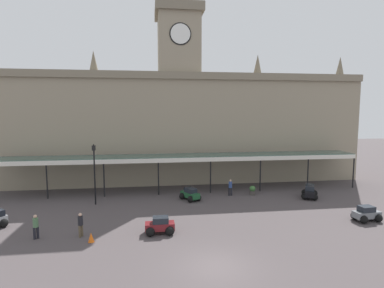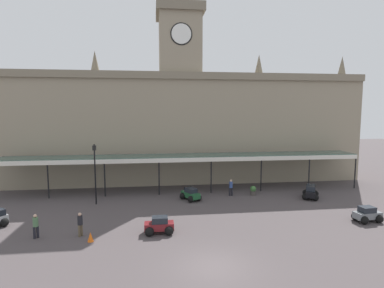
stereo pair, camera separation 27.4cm
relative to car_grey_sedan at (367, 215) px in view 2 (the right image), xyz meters
name	(u,v)px [view 2 (the right image)]	position (x,y,z in m)	size (l,w,h in m)	color
ground_plane	(213,267)	(-13.22, -5.40, -0.50)	(140.00, 140.00, 0.00)	#4A4244
station_building	(180,123)	(-13.22, 16.24, 6.56)	(43.86, 6.05, 20.67)	gray
entrance_canopy	(184,157)	(-13.22, 10.99, 3.20)	(38.04, 3.26, 3.85)	#38564C
car_grey_sedan	(367,215)	(0.00, 0.00, 0.00)	(2.13, 1.66, 1.19)	slate
car_maroon_sedan	(159,226)	(-16.10, -0.30, 0.00)	(2.05, 1.52, 1.19)	maroon
car_green_sedan	(191,195)	(-12.96, 7.41, 0.00)	(2.08, 2.25, 1.19)	#1E512D
car_black_estate	(310,193)	(-1.14, 6.60, 0.06)	(2.17, 2.43, 1.27)	black
pedestrian_near_entrance	(231,187)	(-8.72, 8.42, 0.41)	(0.39, 0.34, 1.67)	black
pedestrian_crossing_forecourt	(36,225)	(-24.40, -0.11, 0.41)	(0.34, 0.34, 1.67)	black
pedestrian_beside_cars	(80,223)	(-21.49, -0.16, 0.41)	(0.34, 0.37, 1.67)	brown
victorian_lamppost	(95,168)	(-21.77, 7.17, 2.92)	(0.30, 0.30, 5.59)	black
traffic_cone	(90,237)	(-20.63, -1.14, -0.18)	(0.40, 0.40, 0.64)	orange
planter_near_kerb	(253,190)	(-6.41, 8.34, -0.01)	(0.60, 0.60, 0.96)	#47423D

